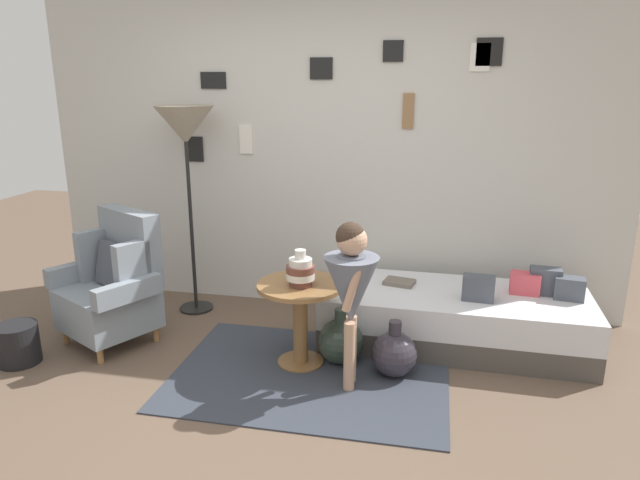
% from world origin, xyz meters
% --- Properties ---
extents(ground_plane, '(12.00, 12.00, 0.00)m').
position_xyz_m(ground_plane, '(0.00, 0.00, 0.00)').
color(ground_plane, brown).
extents(gallery_wall, '(4.80, 0.12, 2.60)m').
position_xyz_m(gallery_wall, '(0.00, 1.95, 1.30)').
color(gallery_wall, beige).
rests_on(gallery_wall, ground).
extents(rug, '(1.80, 1.30, 0.01)m').
position_xyz_m(rug, '(0.15, 0.65, 0.01)').
color(rug, '#333842').
rests_on(rug, ground).
extents(armchair, '(0.90, 0.82, 0.97)m').
position_xyz_m(armchair, '(-1.38, 0.90, 0.44)').
color(armchair, '#9E7042').
rests_on(armchair, ground).
extents(daybed, '(1.92, 0.85, 0.40)m').
position_xyz_m(daybed, '(1.08, 1.33, 0.20)').
color(daybed, '#4C4742').
rests_on(daybed, ground).
extents(pillow_head, '(0.21, 0.15, 0.16)m').
position_xyz_m(pillow_head, '(1.85, 1.36, 0.48)').
color(pillow_head, '#474C56').
rests_on(pillow_head, daybed).
extents(pillow_mid, '(0.22, 0.14, 0.19)m').
position_xyz_m(pillow_mid, '(1.70, 1.44, 0.50)').
color(pillow_mid, '#474C56').
rests_on(pillow_mid, daybed).
extents(pillow_back, '(0.21, 0.14, 0.16)m').
position_xyz_m(pillow_back, '(1.56, 1.42, 0.48)').
color(pillow_back, '#D64C56').
rests_on(pillow_back, daybed).
extents(pillow_extra, '(0.23, 0.14, 0.18)m').
position_xyz_m(pillow_extra, '(1.22, 1.22, 0.49)').
color(pillow_extra, '#474C56').
rests_on(pillow_extra, daybed).
extents(side_table, '(0.58, 0.58, 0.59)m').
position_xyz_m(side_table, '(0.05, 0.80, 0.42)').
color(side_table, olive).
rests_on(side_table, ground).
extents(vase_striped, '(0.19, 0.19, 0.25)m').
position_xyz_m(vase_striped, '(0.06, 0.76, 0.68)').
color(vase_striped, brown).
rests_on(vase_striped, side_table).
extents(floor_lamp, '(0.46, 0.46, 1.69)m').
position_xyz_m(floor_lamp, '(-1.05, 1.56, 1.49)').
color(floor_lamp, black).
rests_on(floor_lamp, ground).
extents(person_child, '(0.34, 0.34, 1.08)m').
position_xyz_m(person_child, '(0.42, 0.57, 0.69)').
color(person_child, tan).
rests_on(person_child, ground).
extents(book_on_daybed, '(0.25, 0.20, 0.03)m').
position_xyz_m(book_on_daybed, '(0.66, 1.43, 0.42)').
color(book_on_daybed, '#696056').
rests_on(book_on_daybed, daybed).
extents(demijohn_near, '(0.31, 0.31, 0.40)m').
position_xyz_m(demijohn_near, '(0.31, 0.87, 0.16)').
color(demijohn_near, '#2D3D33').
rests_on(demijohn_near, ground).
extents(demijohn_far, '(0.30, 0.30, 0.39)m').
position_xyz_m(demijohn_far, '(0.69, 0.77, 0.15)').
color(demijohn_far, '#332D38').
rests_on(demijohn_far, ground).
extents(magazine_basket, '(0.28, 0.28, 0.28)m').
position_xyz_m(magazine_basket, '(-1.86, 0.42, 0.14)').
color(magazine_basket, black).
rests_on(magazine_basket, ground).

